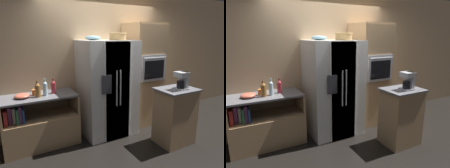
# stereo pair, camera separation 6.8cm
# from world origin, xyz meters

# --- Properties ---
(ground_plane) EXTENTS (20.00, 20.00, 0.00)m
(ground_plane) POSITION_xyz_m (0.00, 0.00, 0.00)
(ground_plane) COLOR black
(wall_back) EXTENTS (12.00, 0.06, 2.80)m
(wall_back) POSITION_xyz_m (0.00, 0.48, 1.40)
(wall_back) COLOR tan
(wall_back) RESTS_ON ground_plane
(counter_left) EXTENTS (1.22, 0.61, 0.90)m
(counter_left) POSITION_xyz_m (-1.37, 0.14, 0.34)
(counter_left) COLOR tan
(counter_left) RESTS_ON ground_plane
(refrigerator) EXTENTS (0.99, 0.84, 1.80)m
(refrigerator) POSITION_xyz_m (-0.11, 0.04, 0.90)
(refrigerator) COLOR white
(refrigerator) RESTS_ON ground_plane
(wall_oven) EXTENTS (0.72, 0.72, 2.12)m
(wall_oven) POSITION_xyz_m (0.79, 0.11, 1.07)
(wall_oven) COLOR tan
(wall_oven) RESTS_ON ground_plane
(island_counter) EXTENTS (0.66, 0.52, 1.00)m
(island_counter) POSITION_xyz_m (0.73, -0.91, 0.50)
(island_counter) COLOR tan
(island_counter) RESTS_ON ground_plane
(wicker_basket) EXTENTS (0.32, 0.32, 0.13)m
(wicker_basket) POSITION_xyz_m (0.07, -0.04, 1.87)
(wicker_basket) COLOR tan
(wicker_basket) RESTS_ON refrigerator
(fruit_bowl) EXTENTS (0.29, 0.29, 0.08)m
(fruit_bowl) POSITION_xyz_m (-0.35, 0.11, 1.84)
(fruit_bowl) COLOR #668C99
(fruit_bowl) RESTS_ON refrigerator
(bottle_tall) EXTENTS (0.09, 0.09, 0.27)m
(bottle_tall) POSITION_xyz_m (-1.37, 0.07, 1.02)
(bottle_tall) COLOR brown
(bottle_tall) RESTS_ON counter_left
(bottle_short) EXTENTS (0.07, 0.07, 0.29)m
(bottle_short) POSITION_xyz_m (-1.24, 0.09, 1.03)
(bottle_short) COLOR silver
(bottle_short) RESTS_ON counter_left
(bottle_wide) EXTENTS (0.08, 0.08, 0.26)m
(bottle_wide) POSITION_xyz_m (-1.09, 0.16, 1.02)
(bottle_wide) COLOR maroon
(bottle_wide) RESTS_ON counter_left
(mug) EXTENTS (0.12, 0.08, 0.10)m
(mug) POSITION_xyz_m (-1.40, 0.19, 0.95)
(mug) COLOR orange
(mug) RESTS_ON counter_left
(mixing_bowl) EXTENTS (0.24, 0.24, 0.07)m
(mixing_bowl) POSITION_xyz_m (-1.60, 0.12, 0.94)
(mixing_bowl) COLOR #DB664C
(mixing_bowl) RESTS_ON counter_left
(coffee_maker) EXTENTS (0.19, 0.19, 0.30)m
(coffee_maker) POSITION_xyz_m (0.77, -0.97, 1.16)
(coffee_maker) COLOR #B2B2B7
(coffee_maker) RESTS_ON island_counter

